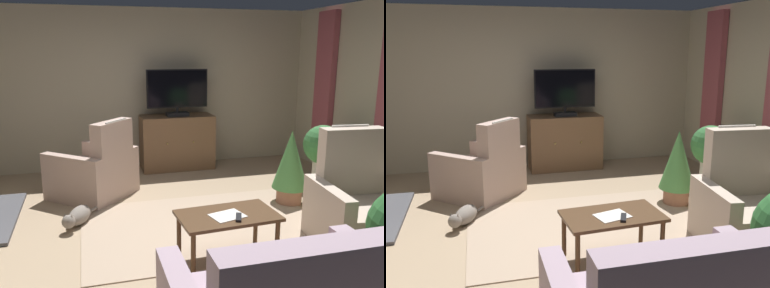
# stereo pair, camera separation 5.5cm
# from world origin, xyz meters

# --- Properties ---
(ground_plane) EXTENTS (6.12, 6.18, 0.04)m
(ground_plane) POSITION_xyz_m (0.00, 0.00, -0.02)
(ground_plane) COLOR tan
(wall_back) EXTENTS (6.12, 0.10, 2.60)m
(wall_back) POSITION_xyz_m (0.00, 2.84, 1.30)
(wall_back) COLOR #B2A88E
(wall_back) RESTS_ON ground_plane
(curtain_panel_far) EXTENTS (0.10, 0.44, 2.18)m
(curtain_panel_far) POSITION_xyz_m (2.70, 1.84, 1.43)
(curtain_panel_far) COLOR #A34C56
(rug_central) EXTENTS (2.66, 1.82, 0.01)m
(rug_central) POSITION_xyz_m (0.19, 0.16, 0.01)
(rug_central) COLOR tan
(rug_central) RESTS_ON ground_plane
(tv_cabinet) EXTENTS (1.18, 0.54, 0.89)m
(tv_cabinet) POSITION_xyz_m (0.43, 2.49, 0.42)
(tv_cabinet) COLOR #4A3523
(tv_cabinet) RESTS_ON ground_plane
(television) EXTENTS (0.99, 0.20, 0.75)m
(television) POSITION_xyz_m (0.43, 2.44, 1.28)
(television) COLOR black
(television) RESTS_ON tv_cabinet
(coffee_table) EXTENTS (0.95, 0.58, 0.47)m
(coffee_table) POSITION_xyz_m (0.20, -0.62, 0.41)
(coffee_table) COLOR #4C331E
(coffee_table) RESTS_ON ground_plane
(tv_remote) EXTENTS (0.11, 0.18, 0.02)m
(tv_remote) POSITION_xyz_m (0.26, -0.74, 0.48)
(tv_remote) COLOR black
(tv_remote) RESTS_ON coffee_table
(folded_newspaper) EXTENTS (0.35, 0.29, 0.01)m
(folded_newspaper) POSITION_xyz_m (0.18, -0.66, 0.47)
(folded_newspaper) COLOR silver
(folded_newspaper) RESTS_ON coffee_table
(armchair_in_far_corner) EXTENTS (1.02, 0.93, 1.17)m
(armchair_in_far_corner) POSITION_xyz_m (1.63, -0.63, 0.36)
(armchair_in_far_corner) COLOR #C6B29E
(armchair_in_far_corner) RESTS_ON ground_plane
(armchair_beside_cabinet) EXTENTS (1.29, 1.29, 1.07)m
(armchair_beside_cabinet) POSITION_xyz_m (-0.93, 1.48, 0.33)
(armchair_beside_cabinet) COLOR #BC9E8E
(armchair_beside_cabinet) RESTS_ON ground_plane
(side_chair_nearest_door) EXTENTS (0.45, 0.43, 0.92)m
(side_chair_nearest_door) POSITION_xyz_m (2.19, 0.27, 0.50)
(side_chair_nearest_door) COLOR brown
(side_chair_nearest_door) RESTS_ON ground_plane
(potted_plant_leafy_by_curtain) EXTENTS (0.55, 0.55, 0.91)m
(potted_plant_leafy_by_curtain) POSITION_xyz_m (2.19, 0.97, 0.58)
(potted_plant_leafy_by_curtain) COLOR beige
(potted_plant_leafy_by_curtain) RESTS_ON ground_plane
(potted_plant_on_hearth_side) EXTENTS (0.45, 0.45, 0.95)m
(potted_plant_on_hearth_side) POSITION_xyz_m (1.47, 0.56, 0.52)
(potted_plant_on_hearth_side) COLOR #99664C
(potted_plant_on_hearth_side) RESTS_ON ground_plane
(cat) EXTENTS (0.42, 0.66, 0.22)m
(cat) POSITION_xyz_m (-1.16, 0.56, 0.10)
(cat) COLOR gray
(cat) RESTS_ON ground_plane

